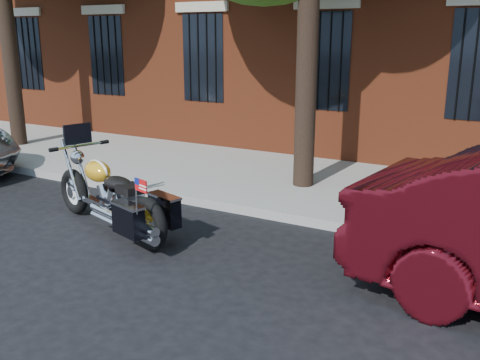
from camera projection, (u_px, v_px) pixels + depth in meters
The scene contains 4 objects.
ground at pixel (187, 240), 7.39m from camera, with size 120.00×120.00×0.00m, color black.
curb at pixel (237, 207), 8.53m from camera, with size 40.00×0.16×0.15m, color gray.
sidewalk at pixel (286, 180), 10.11m from camera, with size 40.00×3.60×0.15m, color gray.
motorcycle at pixel (113, 200), 7.52m from camera, with size 2.70×1.38×1.46m.
Camera 1 is at (4.03, -5.66, 2.75)m, focal length 40.00 mm.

